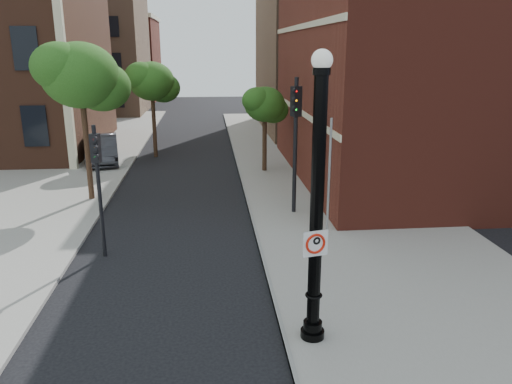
{
  "coord_description": "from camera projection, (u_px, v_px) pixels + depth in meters",
  "views": [
    {
      "loc": [
        0.42,
        -10.65,
        6.51
      ],
      "look_at": [
        1.64,
        2.0,
        2.84
      ],
      "focal_mm": 35.0,
      "sensor_mm": 36.0,
      "label": 1
    }
  ],
  "objects": [
    {
      "name": "sidewalk_left",
      "position": [
        43.0,
        166.0,
        28.31
      ],
      "size": [
        10.0,
        50.0,
        0.12
      ],
      "primitive_type": "cube",
      "color": "gray",
      "rests_on": "ground"
    },
    {
      "name": "bg_building_tan_b",
      "position": [
        400.0,
        42.0,
        40.17
      ],
      "size": [
        22.0,
        14.0,
        14.0
      ],
      "primitive_type": "cube",
      "color": "#89634A",
      "rests_on": "ground"
    },
    {
      "name": "utility_pole",
      "position": [
        329.0,
        179.0,
        17.32
      ],
      "size": [
        0.09,
        0.09,
        4.26
      ],
      "primitive_type": "cylinder",
      "color": "#999999",
      "rests_on": "ground"
    },
    {
      "name": "street_tree_b",
      "position": [
        152.0,
        82.0,
        29.87
      ],
      "size": [
        3.2,
        2.89,
        5.76
      ],
      "color": "#2F2013",
      "rests_on": "ground"
    },
    {
      "name": "street_tree_a",
      "position": [
        82.0,
        77.0,
        20.65
      ],
      "size": [
        3.77,
        3.41,
        6.79
      ],
      "color": "#2F2013",
      "rests_on": "ground"
    },
    {
      "name": "bg_building_tan_a",
      "position": [
        85.0,
        53.0,
        51.25
      ],
      "size": [
        12.0,
        12.0,
        12.0
      ],
      "primitive_type": "cube",
      "color": "#89634A",
      "rests_on": "ground"
    },
    {
      "name": "parked_car",
      "position": [
        102.0,
        149.0,
        29.09
      ],
      "size": [
        2.66,
        5.25,
        1.65
      ],
      "primitive_type": "imported",
      "rotation": [
        0.0,
        0.0,
        0.19
      ],
      "color": "#2B2B30",
      "rests_on": "ground"
    },
    {
      "name": "street_tree_c",
      "position": [
        265.0,
        105.0,
        26.23
      ],
      "size": [
        2.55,
        2.3,
        4.59
      ],
      "color": "#2F2013",
      "rests_on": "ground"
    },
    {
      "name": "lamppost",
      "position": [
        316.0,
        218.0,
        10.69
      ],
      "size": [
        0.55,
        0.55,
        6.51
      ],
      "color": "black",
      "rests_on": "ground"
    },
    {
      "name": "sidewalk_right",
      "position": [
        337.0,
        200.0,
        22.05
      ],
      "size": [
        8.0,
        60.0,
        0.12
      ],
      "primitive_type": "cube",
      "color": "gray",
      "rests_on": "ground"
    },
    {
      "name": "ground",
      "position": [
        196.0,
        331.0,
        11.95
      ],
      "size": [
        120.0,
        120.0,
        0.0
      ],
      "primitive_type": "plane",
      "color": "black",
      "rests_on": "ground"
    },
    {
      "name": "curb_edge",
      "position": [
        248.0,
        202.0,
        21.68
      ],
      "size": [
        0.1,
        60.0,
        0.14
      ],
      "primitive_type": "cube",
      "color": "gray",
      "rests_on": "ground"
    },
    {
      "name": "traffic_signal_right",
      "position": [
        296.0,
        124.0,
        19.27
      ],
      "size": [
        0.44,
        0.48,
        5.47
      ],
      "rotation": [
        0.0,
        0.0,
        0.4
      ],
      "color": "black",
      "rests_on": "ground"
    },
    {
      "name": "traffic_signal_left",
      "position": [
        97.0,
        170.0,
        15.43
      ],
      "size": [
        0.3,
        0.37,
        4.28
      ],
      "rotation": [
        0.0,
        0.0,
        -0.16
      ],
      "color": "black",
      "rests_on": "ground"
    },
    {
      "name": "no_parking_sign",
      "position": [
        316.0,
        243.0,
        10.67
      ],
      "size": [
        0.57,
        0.16,
        0.58
      ],
      "rotation": [
        0.0,
        0.0,
        0.23
      ],
      "color": "white",
      "rests_on": "ground"
    },
    {
      "name": "bg_building_red",
      "position": [
        111.0,
        60.0,
        64.91
      ],
      "size": [
        12.0,
        12.0,
        10.0
      ],
      "primitive_type": "cube",
      "color": "#5F2216",
      "rests_on": "ground"
    }
  ]
}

